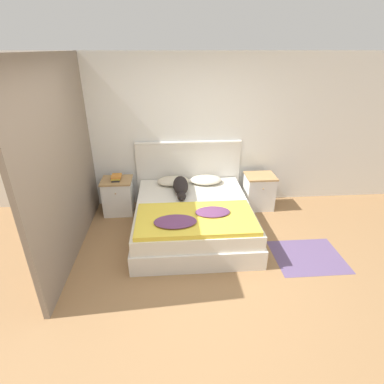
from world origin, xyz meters
TOP-DOWN VIEW (x-y plane):
  - ground_plane at (0.00, 0.00)m, footprint 16.00×16.00m
  - wall_back at (0.00, 2.13)m, footprint 9.00×0.06m
  - wall_side_left at (-1.57, 1.05)m, footprint 0.06×3.10m
  - bed at (0.10, 1.06)m, footprint 1.74×1.96m
  - headboard at (0.10, 2.06)m, footprint 1.82×0.06m
  - nightstand_left at (-1.12, 1.77)m, footprint 0.50×0.44m
  - nightstand_right at (1.32, 1.77)m, footprint 0.50×0.44m
  - pillow_left at (-0.18, 1.80)m, footprint 0.54×0.38m
  - pillow_right at (0.38, 1.80)m, footprint 0.54×0.38m
  - quilt at (0.09, 0.56)m, footprint 1.59×0.88m
  - dog at (-0.06, 1.48)m, footprint 0.24×0.79m
  - book_stack at (-1.12, 1.77)m, footprint 0.17×0.23m
  - rug at (1.63, 0.31)m, footprint 0.92×0.78m

SIDE VIEW (x-z plane):
  - ground_plane at x=0.00m, z-range 0.00..0.00m
  - rug at x=1.63m, z-range 0.00..0.00m
  - bed at x=0.10m, z-range 0.00..0.48m
  - nightstand_left at x=-1.12m, z-range 0.00..0.61m
  - nightstand_right at x=1.32m, z-range 0.00..0.61m
  - quilt at x=0.09m, z-range 0.47..0.58m
  - pillow_left at x=-0.18m, z-range 0.49..0.61m
  - pillow_right at x=0.38m, z-range 0.49..0.61m
  - dog at x=-0.06m, z-range 0.48..0.70m
  - headboard at x=0.10m, z-range 0.02..1.18m
  - book_stack at x=-1.12m, z-range 0.61..0.69m
  - wall_back at x=0.00m, z-range 0.00..2.55m
  - wall_side_left at x=-1.57m, z-range 0.00..2.55m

